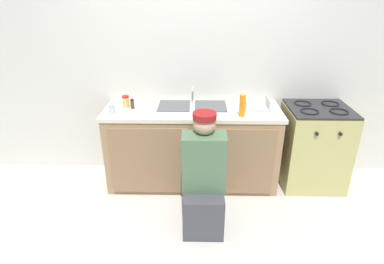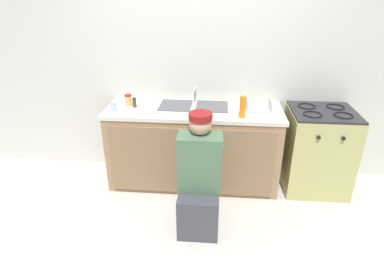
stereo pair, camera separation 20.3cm
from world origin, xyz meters
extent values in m
plane|color=beige|center=(0.00, 0.00, 0.00)|extent=(12.00, 12.00, 0.00)
cube|color=silver|center=(0.00, 0.65, 1.25)|extent=(6.00, 0.10, 2.50)
cube|color=#997551|center=(0.00, 0.30, 0.42)|extent=(1.82, 0.60, 0.84)
cube|color=#866747|center=(-0.44, -0.01, 0.42)|extent=(0.80, 0.02, 0.74)
cube|color=#866747|center=(0.44, -0.01, 0.42)|extent=(0.80, 0.02, 0.74)
cube|color=beige|center=(0.00, 0.30, 0.86)|extent=(1.86, 0.62, 0.04)
cube|color=silver|center=(0.00, 0.30, 0.90)|extent=(0.80, 0.44, 0.03)
cube|color=#4C4F51|center=(-0.19, 0.30, 0.92)|extent=(0.33, 0.35, 0.01)
cube|color=#4C4F51|center=(0.19, 0.30, 0.92)|extent=(0.33, 0.35, 0.01)
cylinder|color=#B7BABF|center=(0.00, 0.49, 0.97)|extent=(0.02, 0.02, 0.18)
cylinder|color=#B7BABF|center=(0.00, 0.41, 1.06)|extent=(0.02, 0.16, 0.02)
cube|color=tan|center=(1.33, 0.30, 0.44)|extent=(0.65, 0.60, 0.88)
cube|color=#262628|center=(1.33, 0.30, 0.89)|extent=(0.64, 0.59, 0.02)
torus|color=black|center=(1.18, 0.18, 0.91)|extent=(0.19, 0.19, 0.02)
torus|color=black|center=(1.48, 0.18, 0.91)|extent=(0.19, 0.19, 0.02)
torus|color=black|center=(1.18, 0.42, 0.91)|extent=(0.19, 0.19, 0.02)
torus|color=black|center=(1.48, 0.42, 0.91)|extent=(0.19, 0.19, 0.02)
cylinder|color=black|center=(1.22, -0.01, 0.75)|extent=(0.04, 0.02, 0.04)
cylinder|color=black|center=(1.44, -0.01, 0.75)|extent=(0.04, 0.02, 0.04)
cube|color=#3F3F47|center=(0.11, -0.49, 0.20)|extent=(0.36, 0.40, 0.40)
cube|color=#4C6B4C|center=(0.11, -0.43, 0.66)|extent=(0.38, 0.22, 0.52)
sphere|color=tan|center=(0.11, -0.39, 1.01)|extent=(0.19, 0.19, 0.19)
cylinder|color=maroon|center=(0.11, -0.39, 1.08)|extent=(0.20, 0.20, 0.06)
cube|color=maroon|center=(0.11, -0.31, 1.06)|extent=(0.13, 0.09, 0.02)
cylinder|color=#4C6B4C|center=(-0.06, -0.23, 0.75)|extent=(0.08, 0.30, 0.08)
cylinder|color=#4C6B4C|center=(0.28, -0.23, 0.75)|extent=(0.08, 0.30, 0.08)
cylinder|color=orange|center=(0.49, 0.10, 0.99)|extent=(0.06, 0.06, 0.22)
cylinder|color=white|center=(0.49, 0.10, 1.12)|extent=(0.03, 0.03, 0.03)
cube|color=#B2B7BC|center=(0.67, 0.33, 0.89)|extent=(0.28, 0.22, 0.02)
cube|color=#B2B7BC|center=(0.55, 0.33, 0.94)|extent=(0.01, 0.21, 0.10)
cube|color=#B2B7BC|center=(0.79, 0.33, 0.94)|extent=(0.01, 0.21, 0.10)
cylinder|color=#DBB760|center=(-0.70, 0.33, 0.94)|extent=(0.07, 0.07, 0.11)
cylinder|color=#B21E19|center=(-0.70, 0.33, 1.00)|extent=(0.07, 0.07, 0.02)
cylinder|color=#ADC6CC|center=(-0.81, 0.16, 0.93)|extent=(0.06, 0.06, 0.10)
cylinder|color=#513823|center=(-0.63, 0.30, 0.92)|extent=(0.04, 0.04, 0.08)
cylinder|color=black|center=(-0.63, 0.30, 0.98)|extent=(0.04, 0.04, 0.02)
camera|label=1|loc=(0.06, -2.86, 2.06)|focal=30.00mm
camera|label=2|loc=(0.26, -2.85, 2.06)|focal=30.00mm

